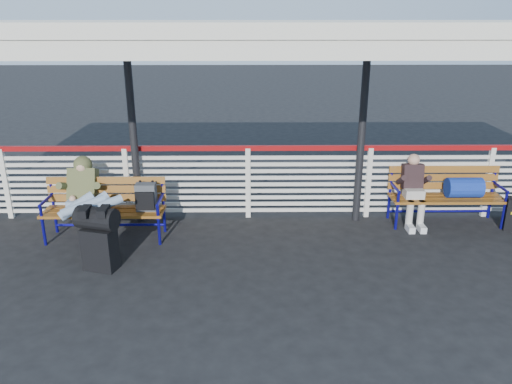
{
  "coord_description": "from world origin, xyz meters",
  "views": [
    {
      "loc": [
        0.06,
        -5.95,
        3.22
      ],
      "look_at": [
        0.12,
        1.0,
        0.76
      ],
      "focal_mm": 35.0,
      "sensor_mm": 36.0,
      "label": 1
    }
  ],
  "objects_px": {
    "luggage_stack": "(99,236)",
    "companion_person": "(414,189)",
    "bench_right": "(454,189)",
    "bench_left": "(115,201)",
    "traveler_man": "(86,201)"
  },
  "relations": [
    {
      "from": "bench_right",
      "to": "traveler_man",
      "type": "distance_m",
      "value": 5.7
    },
    {
      "from": "luggage_stack",
      "to": "traveler_man",
      "type": "distance_m",
      "value": 0.81
    },
    {
      "from": "bench_left",
      "to": "companion_person",
      "type": "height_order",
      "value": "companion_person"
    },
    {
      "from": "luggage_stack",
      "to": "companion_person",
      "type": "height_order",
      "value": "companion_person"
    },
    {
      "from": "bench_left",
      "to": "luggage_stack",
      "type": "bearing_deg",
      "value": -87.98
    },
    {
      "from": "luggage_stack",
      "to": "bench_right",
      "type": "xyz_separation_m",
      "value": [
        5.28,
        1.54,
        0.1
      ]
    },
    {
      "from": "bench_left",
      "to": "bench_right",
      "type": "distance_m",
      "value": 5.35
    },
    {
      "from": "bench_right",
      "to": "bench_left",
      "type": "bearing_deg",
      "value": -174.6
    },
    {
      "from": "luggage_stack",
      "to": "bench_right",
      "type": "relative_size",
      "value": 0.49
    },
    {
      "from": "bench_right",
      "to": "companion_person",
      "type": "bearing_deg",
      "value": -176.56
    },
    {
      "from": "bench_right",
      "to": "traveler_man",
      "type": "bearing_deg",
      "value": -171.38
    },
    {
      "from": "bench_right",
      "to": "traveler_man",
      "type": "xyz_separation_m",
      "value": [
        -5.63,
        -0.85,
        0.14
      ]
    },
    {
      "from": "luggage_stack",
      "to": "traveler_man",
      "type": "height_order",
      "value": "traveler_man"
    },
    {
      "from": "bench_left",
      "to": "traveler_man",
      "type": "height_order",
      "value": "traveler_man"
    },
    {
      "from": "bench_left",
      "to": "companion_person",
      "type": "bearing_deg",
      "value": 5.68
    }
  ]
}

